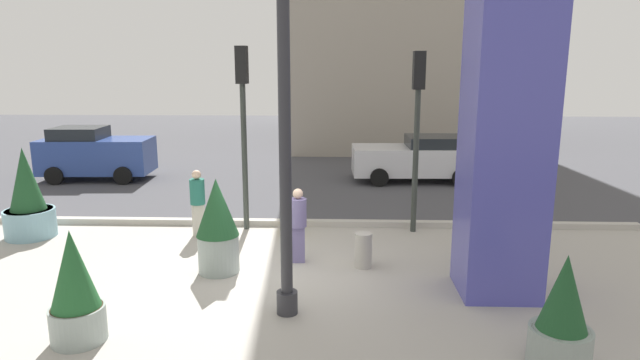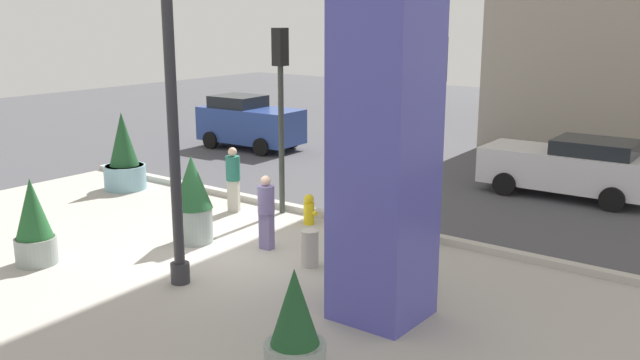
% 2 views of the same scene
% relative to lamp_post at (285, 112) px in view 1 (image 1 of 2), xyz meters
% --- Properties ---
extents(ground_plane, '(60.00, 60.00, 0.00)m').
position_rel_lamp_post_xyz_m(ground_plane, '(-0.38, 5.97, -3.43)').
color(ground_plane, '#47474C').
extents(plaza_pavement, '(18.00, 10.00, 0.02)m').
position_rel_lamp_post_xyz_m(plaza_pavement, '(-0.38, -0.03, -3.43)').
color(plaza_pavement, '#ADA89E').
rests_on(plaza_pavement, ground_plane).
extents(curb_strip, '(18.00, 0.24, 0.16)m').
position_rel_lamp_post_xyz_m(curb_strip, '(-0.38, 5.09, -3.35)').
color(curb_strip, '#B7B2A8').
rests_on(curb_strip, ground_plane).
extents(lamp_post, '(0.44, 0.44, 7.03)m').
position_rel_lamp_post_xyz_m(lamp_post, '(0.00, 0.00, 0.00)').
color(lamp_post, '#2D2D33').
rests_on(lamp_post, ground_plane).
extents(art_pillar_blue, '(1.37, 1.37, 5.33)m').
position_rel_lamp_post_xyz_m(art_pillar_blue, '(3.79, 1.05, -0.76)').
color(art_pillar_blue, '#4C4CAD').
rests_on(art_pillar_blue, ground_plane).
extents(potted_plant_near_left, '(0.86, 0.86, 1.65)m').
position_rel_lamp_post_xyz_m(potted_plant_near_left, '(3.98, -1.48, -2.70)').
color(potted_plant_near_left, gray).
rests_on(potted_plant_near_left, ground_plane).
extents(potted_plant_by_pillar, '(1.18, 1.18, 2.23)m').
position_rel_lamp_post_xyz_m(potted_plant_by_pillar, '(-6.70, 3.93, -2.51)').
color(potted_plant_by_pillar, '#7AA8B7').
rests_on(potted_plant_by_pillar, ground_plane).
extents(potted_plant_curbside, '(0.83, 0.83, 1.79)m').
position_rel_lamp_post_xyz_m(potted_plant_curbside, '(-3.10, -1.05, -2.60)').
color(potted_plant_curbside, gray).
rests_on(potted_plant_curbside, ground_plane).
extents(potted_plant_near_right, '(0.86, 0.86, 1.96)m').
position_rel_lamp_post_xyz_m(potted_plant_near_right, '(-1.57, 1.82, -2.43)').
color(potted_plant_near_right, gray).
rests_on(potted_plant_near_right, ground_plane).
extents(fire_hydrant, '(0.36, 0.26, 0.75)m').
position_rel_lamp_post_xyz_m(fire_hydrant, '(-0.37, 4.41, -3.06)').
color(fire_hydrant, gold).
rests_on(fire_hydrant, ground_plane).
extents(concrete_bollard, '(0.36, 0.36, 0.75)m').
position_rel_lamp_post_xyz_m(concrete_bollard, '(1.38, 2.18, -3.05)').
color(concrete_bollard, '#B2ADA3').
rests_on(concrete_bollard, ground_plane).
extents(traffic_light_far_side, '(0.28, 0.42, 4.48)m').
position_rel_lamp_post_xyz_m(traffic_light_far_side, '(2.76, 4.70, -0.41)').
color(traffic_light_far_side, '#333833').
rests_on(traffic_light_far_side, ground_plane).
extents(traffic_light_corner, '(0.28, 0.42, 4.60)m').
position_rel_lamp_post_xyz_m(traffic_light_corner, '(-1.51, 4.77, -0.33)').
color(traffic_light_corner, '#333833').
rests_on(traffic_light_corner, ground_plane).
extents(car_intersection, '(4.65, 2.16, 1.65)m').
position_rel_lamp_post_xyz_m(car_intersection, '(3.75, 10.83, -2.59)').
color(car_intersection, silver).
rests_on(car_intersection, ground_plane).
extents(car_far_lane, '(3.98, 2.13, 1.94)m').
position_rel_lamp_post_xyz_m(car_far_lane, '(-8.08, 10.67, -2.46)').
color(car_far_lane, '#2D4793').
rests_on(car_far_lane, ground_plane).
extents(pedestrian_on_sidewalk, '(0.38, 0.38, 1.62)m').
position_rel_lamp_post_xyz_m(pedestrian_on_sidewalk, '(0.01, 2.45, -2.53)').
color(pedestrian_on_sidewalk, slate).
rests_on(pedestrian_on_sidewalk, ground_plane).
extents(pedestrian_crossing, '(0.48, 0.48, 1.67)m').
position_rel_lamp_post_xyz_m(pedestrian_crossing, '(-2.58, 4.12, -2.50)').
color(pedestrian_crossing, '#B2AD9E').
rests_on(pedestrian_crossing, ground_plane).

